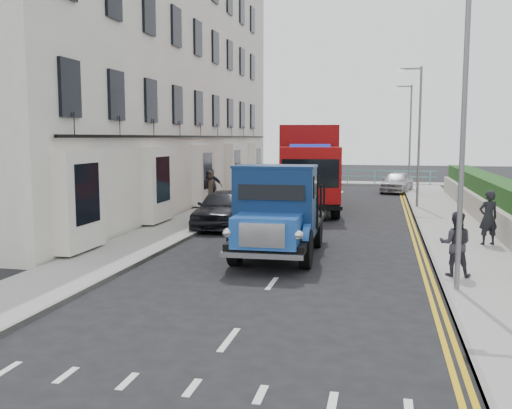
# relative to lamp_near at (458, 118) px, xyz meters

# --- Properties ---
(ground) EXTENTS (120.00, 120.00, 0.00)m
(ground) POSITION_rel_lamp_near_xyz_m (-4.18, 2.00, -4.00)
(ground) COLOR black
(ground) RESTS_ON ground
(pavement_west) EXTENTS (2.40, 38.00, 0.12)m
(pavement_west) POSITION_rel_lamp_near_xyz_m (-9.38, 11.00, -3.94)
(pavement_west) COLOR gray
(pavement_west) RESTS_ON ground
(pavement_east) EXTENTS (2.60, 38.00, 0.12)m
(pavement_east) POSITION_rel_lamp_near_xyz_m (1.12, 11.00, -3.94)
(pavement_east) COLOR gray
(pavement_east) RESTS_ON ground
(promenade) EXTENTS (30.00, 2.50, 0.12)m
(promenade) POSITION_rel_lamp_near_xyz_m (-4.18, 31.00, -3.94)
(promenade) COLOR gray
(promenade) RESTS_ON ground
(sea_plane) EXTENTS (120.00, 120.00, 0.00)m
(sea_plane) POSITION_rel_lamp_near_xyz_m (-4.18, 62.00, -4.00)
(sea_plane) COLOR slate
(sea_plane) RESTS_ON ground
(terrace_west) EXTENTS (6.31, 30.20, 14.25)m
(terrace_west) POSITION_rel_lamp_near_xyz_m (-13.65, 15.00, 3.17)
(terrace_west) COLOR white
(terrace_west) RESTS_ON ground
(garden_east) EXTENTS (1.45, 28.00, 1.75)m
(garden_east) POSITION_rel_lamp_near_xyz_m (3.03, 11.00, -3.10)
(garden_east) COLOR #B2AD9E
(garden_east) RESTS_ON ground
(seafront_railing) EXTENTS (13.00, 0.08, 1.11)m
(seafront_railing) POSITION_rel_lamp_near_xyz_m (-4.18, 30.20, -3.42)
(seafront_railing) COLOR #59B2A5
(seafront_railing) RESTS_ON ground
(lamp_near) EXTENTS (1.23, 0.18, 7.00)m
(lamp_near) POSITION_rel_lamp_near_xyz_m (0.00, 0.00, 0.00)
(lamp_near) COLOR slate
(lamp_near) RESTS_ON ground
(lamp_mid) EXTENTS (1.23, 0.18, 7.00)m
(lamp_mid) POSITION_rel_lamp_near_xyz_m (0.00, 16.00, 0.00)
(lamp_mid) COLOR slate
(lamp_mid) RESTS_ON ground
(lamp_far) EXTENTS (1.23, 0.18, 7.00)m
(lamp_far) POSITION_rel_lamp_near_xyz_m (0.00, 26.00, 0.00)
(lamp_far) COLOR slate
(lamp_far) RESTS_ON ground
(bedford_lorry) EXTENTS (2.43, 5.84, 2.73)m
(bedford_lorry) POSITION_rel_lamp_near_xyz_m (-4.59, 2.73, -2.74)
(bedford_lorry) COLOR black
(bedford_lorry) RESTS_ON ground
(red_lorry) EXTENTS (3.83, 8.20, 4.13)m
(red_lorry) POSITION_rel_lamp_near_xyz_m (-5.19, 14.45, -1.80)
(red_lorry) COLOR black
(red_lorry) RESTS_ON ground
(parked_car_front) EXTENTS (1.89, 4.49, 1.52)m
(parked_car_front) POSITION_rel_lamp_near_xyz_m (-7.78, 8.33, -3.24)
(parked_car_front) COLOR black
(parked_car_front) RESTS_ON ground
(parked_car_mid) EXTENTS (1.72, 3.91, 1.25)m
(parked_car_mid) POSITION_rel_lamp_near_xyz_m (-6.78, 14.00, -3.37)
(parked_car_mid) COLOR #5B9EC4
(parked_car_mid) RESTS_ON ground
(parked_car_rear) EXTENTS (2.67, 5.49, 1.54)m
(parked_car_rear) POSITION_rel_lamp_near_xyz_m (-6.78, 19.85, -3.23)
(parked_car_rear) COLOR silver
(parked_car_rear) RESTS_ON ground
(seafront_car_left) EXTENTS (4.33, 6.06, 1.53)m
(seafront_car_left) POSITION_rel_lamp_near_xyz_m (-7.61, 29.00, -3.23)
(seafront_car_left) COLOR black
(seafront_car_left) RESTS_ON ground
(seafront_car_right) EXTENTS (2.43, 4.28, 1.37)m
(seafront_car_right) POSITION_rel_lamp_near_xyz_m (-0.68, 24.60, -3.31)
(seafront_car_right) COLOR silver
(seafront_car_right) RESTS_ON ground
(pedestrian_east_near) EXTENTS (0.75, 0.62, 1.76)m
(pedestrian_east_near) POSITION_rel_lamp_near_xyz_m (1.76, 5.90, -2.99)
(pedestrian_east_near) COLOR black
(pedestrian_east_near) RESTS_ON pavement_east
(pedestrian_east_far) EXTENTS (0.86, 0.71, 1.62)m
(pedestrian_east_far) POSITION_rel_lamp_near_xyz_m (0.22, 1.30, -3.07)
(pedestrian_east_far) COLOR #322E38
(pedestrian_east_far) RESTS_ON pavement_east
(pedestrian_west_near) EXTENTS (1.16, 0.88, 1.83)m
(pedestrian_west_near) POSITION_rel_lamp_near_xyz_m (-10.18, 14.68, -2.96)
(pedestrian_west_near) COLOR black
(pedestrian_west_near) RESTS_ON pavement_west
(pedestrian_west_far) EXTENTS (0.89, 0.58, 1.81)m
(pedestrian_west_far) POSITION_rel_lamp_near_xyz_m (-10.18, 14.21, -2.97)
(pedestrian_west_far) COLOR #443A31
(pedestrian_west_far) RESTS_ON pavement_west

